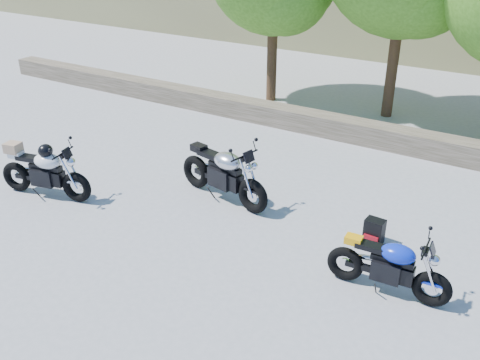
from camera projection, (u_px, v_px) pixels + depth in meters
name	position (u px, v px, depth m)	size (l,w,h in m)	color
ground	(199.00, 240.00, 8.93)	(90.00, 90.00, 0.00)	gray
stone_wall	(328.00, 125.00, 13.02)	(22.00, 0.55, 0.50)	#47402F
silver_bike	(224.00, 174.00, 9.97)	(2.14, 0.74, 1.08)	black
white_bike	(44.00, 171.00, 10.09)	(1.95, 0.70, 1.09)	black
blue_bike	(389.00, 267.00, 7.53)	(1.79, 0.57, 0.90)	black
backpack	(374.00, 232.00, 8.78)	(0.33, 0.28, 0.42)	black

